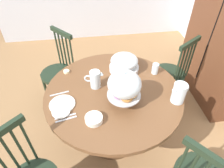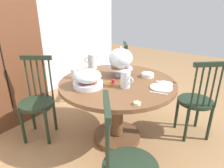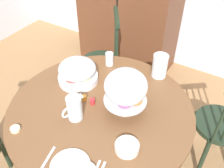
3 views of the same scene
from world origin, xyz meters
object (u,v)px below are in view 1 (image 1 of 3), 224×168
object	(u,v)px
windsor_chair_by_cabinet	(59,73)
china_plate_large	(62,104)
dining_table	(113,106)
pastry_stand_with_dome	(124,86)
fruit_platter_covered	(124,63)
orange_juice_pitcher	(95,80)
butter_dish	(66,72)
drinking_glass	(155,69)
windsor_chair_near_window	(170,75)
china_plate_small	(61,111)
milk_pitcher	(179,94)
cereal_bowl	(94,119)

from	to	relation	value
windsor_chair_by_cabinet	china_plate_large	distance (m)	0.89
dining_table	pastry_stand_with_dome	distance (m)	0.43
china_plate_large	fruit_platter_covered	bearing A→B (deg)	123.49
orange_juice_pitcher	butter_dish	size ratio (longest dim) A/B	3.00
fruit_platter_covered	drinking_glass	distance (m)	0.31
dining_table	fruit_platter_covered	xyz separation A→B (m)	(-0.30, 0.15, 0.29)
windsor_chair_near_window	china_plate_small	size ratio (longest dim) A/B	6.50
windsor_chair_near_window	china_plate_large	xyz separation A→B (m)	(0.60, -1.24, 0.29)
windsor_chair_by_cabinet	orange_juice_pitcher	distance (m)	0.85
china_plate_large	butter_dish	xyz separation A→B (m)	(-0.45, 0.02, 0.01)
windsor_chair_near_window	milk_pitcher	xyz separation A→B (m)	(0.69, -0.26, 0.37)
milk_pitcher	china_plate_large	world-z (taller)	milk_pitcher
milk_pitcher	butter_dish	xyz separation A→B (m)	(-0.54, -0.96, -0.07)
milk_pitcher	pastry_stand_with_dome	bearing A→B (deg)	-95.36
orange_juice_pitcher	cereal_bowl	xyz separation A→B (m)	(0.40, -0.05, -0.06)
milk_pitcher	china_plate_large	distance (m)	0.99
dining_table	china_plate_small	size ratio (longest dim) A/B	8.38
dining_table	milk_pitcher	xyz separation A→B (m)	(0.20, 0.53, 0.29)
dining_table	china_plate_small	bearing A→B (deg)	-67.28
dining_table	china_plate_small	xyz separation A→B (m)	(0.19, -0.46, 0.22)
dining_table	windsor_chair_near_window	size ratio (longest dim) A/B	1.29
windsor_chair_near_window	fruit_platter_covered	xyz separation A→B (m)	(0.19, -0.63, 0.37)
drinking_glass	butter_dish	world-z (taller)	drinking_glass
milk_pitcher	cereal_bowl	size ratio (longest dim) A/B	1.37
milk_pitcher	drinking_glass	bearing A→B (deg)	-169.32
windsor_chair_near_window	butter_dish	world-z (taller)	windsor_chair_near_window
orange_juice_pitcher	cereal_bowl	world-z (taller)	orange_juice_pitcher
dining_table	drinking_glass	xyz separation A→B (m)	(-0.21, 0.45, 0.26)
dining_table	orange_juice_pitcher	world-z (taller)	orange_juice_pitcher
cereal_bowl	china_plate_small	bearing A→B (deg)	-114.80
pastry_stand_with_dome	butter_dish	world-z (taller)	pastry_stand_with_dome
windsor_chair_by_cabinet	butter_dish	size ratio (longest dim) A/B	16.25
dining_table	orange_juice_pitcher	distance (m)	0.33
china_plate_large	cereal_bowl	distance (m)	0.33
butter_dish	pastry_stand_with_dome	bearing A→B (deg)	45.22
orange_juice_pitcher	dining_table	bearing A→B (deg)	60.12
cereal_bowl	orange_juice_pitcher	bearing A→B (deg)	173.61
dining_table	orange_juice_pitcher	size ratio (longest dim) A/B	6.98
windsor_chair_by_cabinet	fruit_platter_covered	distance (m)	0.93
orange_juice_pitcher	milk_pitcher	size ratio (longest dim) A/B	0.94
windsor_chair_near_window	orange_juice_pitcher	distance (m)	1.09
milk_pitcher	china_plate_small	distance (m)	0.99
pastry_stand_with_dome	drinking_glass	distance (m)	0.55
china_plate_large	china_plate_small	bearing A→B (deg)	-2.79
windsor_chair_by_cabinet	cereal_bowl	bearing A→B (deg)	20.10
windsor_chair_near_window	orange_juice_pitcher	xyz separation A→B (m)	(0.40, -0.94, 0.37)
windsor_chair_near_window	milk_pitcher	size ratio (longest dim) A/B	5.09
pastry_stand_with_dome	fruit_platter_covered	xyz separation A→B (m)	(-0.45, 0.09, -0.11)
fruit_platter_covered	butter_dish	world-z (taller)	fruit_platter_covered
milk_pitcher	china_plate_small	xyz separation A→B (m)	(-0.00, -0.99, -0.07)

